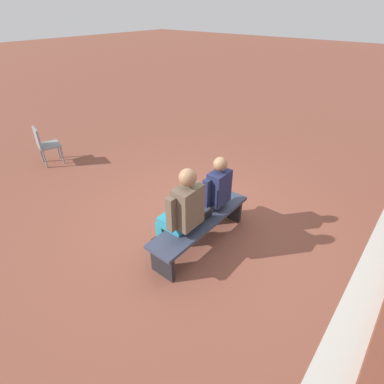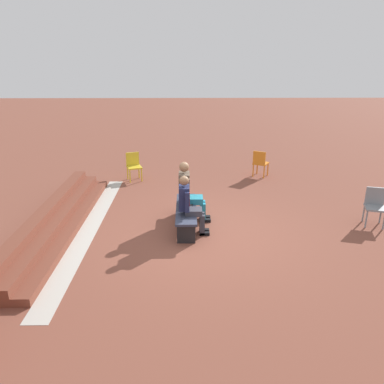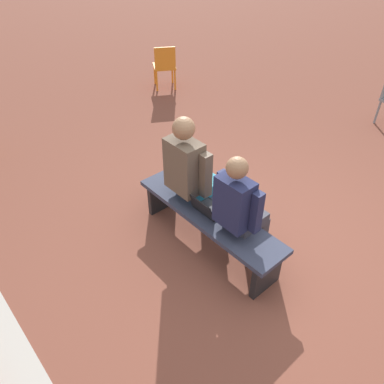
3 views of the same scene
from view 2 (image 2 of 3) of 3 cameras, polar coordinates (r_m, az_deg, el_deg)
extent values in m
plane|color=brown|center=(8.10, 1.52, -6.25)|extent=(60.00, 60.00, 0.00)
cube|color=#B7B2A8|center=(8.68, -15.23, -5.13)|extent=(6.56, 0.40, 0.01)
cube|color=brown|center=(8.83, -19.37, -4.62)|extent=(5.76, 0.90, 0.15)
cube|color=brown|center=(8.82, -20.40, -3.71)|extent=(5.76, 0.60, 0.15)
cube|color=brown|center=(8.82, -21.44, -2.80)|extent=(5.76, 0.30, 0.15)
cube|color=#33384C|center=(8.24, -0.91, -2.56)|extent=(1.80, 0.44, 0.05)
cube|color=black|center=(7.60, -0.90, -6.40)|extent=(0.06, 0.37, 0.40)
cube|color=black|center=(9.06, -0.90, -1.97)|extent=(0.06, 0.37, 0.40)
cube|color=#383842|center=(7.88, 0.24, -3.01)|extent=(0.30, 0.36, 0.12)
cube|color=#383842|center=(7.92, 1.54, -5.08)|extent=(0.10, 0.11, 0.45)
cube|color=black|center=(8.00, 1.92, -6.34)|extent=(0.10, 0.21, 0.06)
cube|color=#383842|center=(8.06, 1.50, -4.61)|extent=(0.10, 0.11, 0.45)
cube|color=black|center=(8.15, 1.86, -5.85)|extent=(0.10, 0.21, 0.06)
cube|color=#1E2347|center=(7.76, -1.20, -0.89)|extent=(0.34, 0.21, 0.50)
cube|color=maroon|center=(7.77, -0.38, -1.13)|extent=(0.04, 0.01, 0.30)
cube|color=#1E2347|center=(7.57, -0.74, -1.58)|extent=(0.08, 0.09, 0.42)
cube|color=#1E2347|center=(7.97, -0.75, -0.47)|extent=(0.08, 0.09, 0.42)
sphere|color=#8C6647|center=(7.64, -1.22, 1.74)|extent=(0.20, 0.20, 0.20)
cube|color=teal|center=(8.52, 0.31, -1.18)|extent=(0.34, 0.40, 0.14)
cube|color=teal|center=(8.54, 1.67, -3.18)|extent=(0.11, 0.12, 0.45)
cube|color=black|center=(8.62, 2.06, -4.34)|extent=(0.11, 0.24, 0.07)
cube|color=teal|center=(8.71, 1.62, -2.72)|extent=(0.11, 0.12, 0.45)
cube|color=black|center=(8.79, 2.00, -3.86)|extent=(0.11, 0.24, 0.07)
cube|color=brown|center=(8.40, -1.20, 1.06)|extent=(0.38, 0.24, 0.56)
cube|color=brown|center=(8.17, -0.71, 0.39)|extent=(0.09, 0.10, 0.48)
cube|color=brown|center=(8.63, -0.72, 1.44)|extent=(0.09, 0.10, 0.48)
sphere|color=#8C6647|center=(8.27, -1.22, 3.84)|extent=(0.22, 0.22, 0.22)
cube|color=black|center=(8.23, -0.63, -2.31)|extent=(0.32, 0.22, 0.02)
cube|color=#2D2D33|center=(8.23, -0.56, -2.23)|extent=(0.29, 0.15, 0.00)
cube|color=black|center=(8.19, -1.62, -1.63)|extent=(0.32, 0.07, 0.19)
cube|color=#33519E|center=(8.19, -1.56, -1.63)|extent=(0.28, 0.06, 0.17)
cube|color=orange|center=(12.08, 10.46, 4.33)|extent=(0.57, 0.57, 0.04)
cube|color=orange|center=(11.85, 10.21, 5.15)|extent=(0.24, 0.36, 0.40)
cylinder|color=orange|center=(12.25, 11.47, 3.40)|extent=(0.04, 0.04, 0.40)
cylinder|color=orange|center=(12.36, 9.89, 3.65)|extent=(0.04, 0.04, 0.40)
cylinder|color=orange|center=(11.92, 10.92, 2.99)|extent=(0.04, 0.04, 0.40)
cylinder|color=orange|center=(12.03, 9.30, 3.25)|extent=(0.04, 0.04, 0.40)
cube|color=gray|center=(9.23, 26.13, -2.20)|extent=(0.52, 0.52, 0.04)
cube|color=gray|center=(9.34, 26.12, -0.52)|extent=(0.14, 0.40, 0.40)
cylinder|color=gray|center=(9.11, 25.02, -3.81)|extent=(0.04, 0.04, 0.40)
cylinder|color=gray|center=(9.19, 27.22, -3.96)|extent=(0.04, 0.04, 0.40)
cylinder|color=gray|center=(9.43, 24.67, -2.97)|extent=(0.04, 0.04, 0.40)
cylinder|color=gray|center=(9.51, 26.80, -3.12)|extent=(0.04, 0.04, 0.40)
cube|color=gold|center=(11.58, -8.80, 3.76)|extent=(0.54, 0.54, 0.04)
cube|color=gold|center=(11.70, -9.05, 5.03)|extent=(0.17, 0.39, 0.40)
cylinder|color=gold|center=(11.44, -9.42, 2.38)|extent=(0.04, 0.04, 0.40)
cylinder|color=gold|center=(11.51, -7.67, 2.57)|extent=(0.04, 0.04, 0.40)
cylinder|color=gold|center=(11.78, -9.79, 2.86)|extent=(0.04, 0.04, 0.40)
cylinder|color=gold|center=(11.84, -8.08, 3.05)|extent=(0.04, 0.04, 0.40)
camera|label=1|loc=(10.54, -12.64, 16.48)|focal=28.00mm
camera|label=3|loc=(5.96, -21.60, 12.62)|focal=35.00mm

